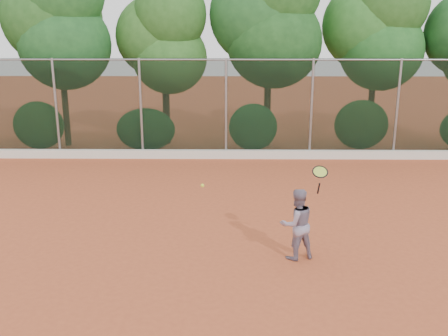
{
  "coord_description": "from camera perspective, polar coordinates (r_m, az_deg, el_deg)",
  "views": [
    {
      "loc": [
        0.14,
        -10.45,
        4.42
      ],
      "look_at": [
        0.0,
        1.0,
        1.25
      ],
      "focal_mm": 40.0,
      "sensor_mm": 36.0,
      "label": 1
    }
  ],
  "objects": [
    {
      "name": "tennis_racket",
      "position": [
        9.58,
        10.91,
        -0.65
      ],
      "size": [
        0.31,
        0.3,
        0.58
      ],
      "color": "black",
      "rests_on": "ground"
    },
    {
      "name": "tennis_player",
      "position": [
        10.01,
        8.32,
        -6.35
      ],
      "size": [
        0.85,
        0.75,
        1.45
      ],
      "primitive_type": "imported",
      "rotation": [
        0.0,
        0.0,
        3.47
      ],
      "color": "gray",
      "rests_on": "ground"
    },
    {
      "name": "foliage_backdrop",
      "position": [
        19.44,
        -1.38,
        15.41
      ],
      "size": [
        23.7,
        3.63,
        7.55
      ],
      "color": "#3F2718",
      "rests_on": "ground"
    },
    {
      "name": "ground",
      "position": [
        11.35,
        -0.06,
        -7.45
      ],
      "size": [
        80.0,
        80.0,
        0.0
      ],
      "primitive_type": "plane",
      "color": "#BA512C",
      "rests_on": "ground"
    },
    {
      "name": "chainlink_fence",
      "position": [
        17.64,
        0.23,
        7.12
      ],
      "size": [
        24.09,
        0.09,
        3.5
      ],
      "color": "black",
      "rests_on": "ground"
    },
    {
      "name": "tennis_ball_in_flight",
      "position": [
        9.3,
        -2.48,
        -2.01
      ],
      "size": [
        0.07,
        0.07,
        0.07
      ],
      "color": "yellow",
      "rests_on": "ground"
    },
    {
      "name": "concrete_curb",
      "position": [
        17.79,
        0.22,
        1.58
      ],
      "size": [
        24.0,
        0.2,
        0.3
      ],
      "primitive_type": "cube",
      "color": "silver",
      "rests_on": "ground"
    }
  ]
}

